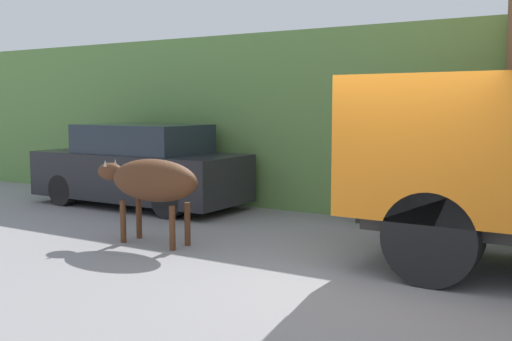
{
  "coord_description": "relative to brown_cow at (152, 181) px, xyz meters",
  "views": [
    {
      "loc": [
        2.32,
        -6.9,
        2.11
      ],
      "look_at": [
        -2.2,
        0.51,
        1.17
      ],
      "focal_mm": 42.0,
      "sensor_mm": 36.0,
      "label": 1
    }
  ],
  "objects": [
    {
      "name": "hillside_embankment",
      "position": [
        3.73,
        6.65,
        0.82
      ],
      "size": [
        32.0,
        6.03,
        3.57
      ],
      "color": "#608C47",
      "rests_on": "ground_plane"
    },
    {
      "name": "parked_suv",
      "position": [
        -2.52,
        2.49,
        -0.14
      ],
      "size": [
        4.65,
        1.81,
        1.72
      ],
      "rotation": [
        0.0,
        0.0,
        0.01
      ],
      "color": "#232328",
      "rests_on": "ground_plane"
    },
    {
      "name": "brown_cow",
      "position": [
        0.0,
        0.0,
        0.0
      ],
      "size": [
        1.93,
        0.65,
        1.31
      ],
      "rotation": [
        0.0,
        0.0,
        -0.04
      ],
      "color": "#512D19",
      "rests_on": "ground_plane"
    },
    {
      "name": "ground_plane",
      "position": [
        3.73,
        0.03,
        -0.97
      ],
      "size": [
        60.0,
        60.0,
        0.0
      ],
      "primitive_type": "plane",
      "color": "gray"
    },
    {
      "name": "pedestrian_on_hill",
      "position": [
        2.16,
        3.23,
        -0.05
      ],
      "size": [
        0.38,
        0.38,
        1.65
      ],
      "rotation": [
        0.0,
        0.0,
        3.44
      ],
      "color": "#38332D",
      "rests_on": "ground_plane"
    }
  ]
}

